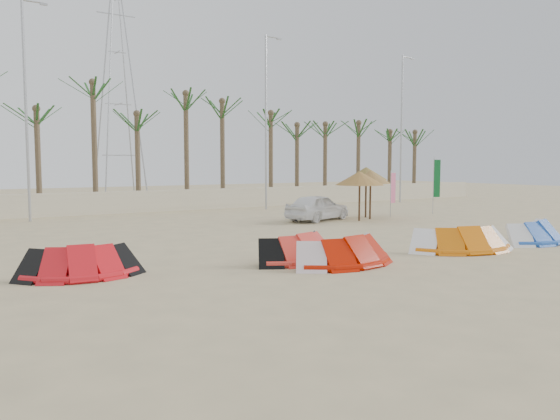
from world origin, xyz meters
TOP-DOWN VIEW (x-y plane):
  - ground at (0.00, 0.00)m, footprint 120.00×120.00m
  - boundary_wall at (0.00, 22.00)m, footprint 60.00×0.30m
  - palm_line at (0.67, 23.50)m, footprint 52.00×4.00m
  - lamp_b at (-5.96, 20.00)m, footprint 1.25×0.14m
  - lamp_c at (8.04, 20.00)m, footprint 1.25×0.14m
  - lamp_d at (20.04, 20.00)m, footprint 1.25×0.14m
  - pylon at (1.00, 28.00)m, footprint 3.00×3.00m
  - kite_red_left at (-7.10, 4.71)m, footprint 3.18×1.84m
  - kite_red_mid at (-1.02, 3.60)m, footprint 3.47×2.18m
  - kite_red_right at (-0.21, 2.46)m, footprint 3.78×1.97m
  - kite_orange at (4.61, 2.22)m, footprint 3.98×2.41m
  - kite_blue at (8.53, 2.07)m, footprint 3.63×2.10m
  - parasol_left at (9.22, 11.51)m, footprint 2.11×2.11m
  - parasol_mid at (8.20, 11.20)m, footprint 2.50×2.50m
  - parasol_right at (9.66, 12.35)m, footprint 2.31×2.31m
  - flag_pink at (11.22, 11.88)m, footprint 0.45×0.09m
  - flag_green at (14.48, 11.76)m, footprint 0.44×0.15m
  - car at (6.50, 12.50)m, footprint 4.28×2.73m

SIDE VIEW (x-z plane):
  - ground at x=0.00m, z-range 0.00..0.00m
  - pylon at x=1.00m, z-range -7.00..7.00m
  - kite_red_left at x=-7.10m, z-range -0.03..0.87m
  - kite_red_mid at x=-1.02m, z-range -0.03..0.87m
  - kite_blue at x=8.53m, z-range -0.03..0.87m
  - kite_red_right at x=-0.21m, z-range -0.03..0.87m
  - kite_orange at x=4.61m, z-range -0.03..0.87m
  - boundary_wall at x=0.00m, z-range 0.00..1.30m
  - car at x=6.50m, z-range 0.00..1.36m
  - flag_pink at x=11.22m, z-range 0.24..2.79m
  - flag_green at x=14.48m, z-range 0.31..3.64m
  - parasol_mid at x=8.20m, z-range 0.91..3.44m
  - parasol_left at x=9.22m, z-range 0.93..3.51m
  - parasol_right at x=9.66m, z-range 1.01..3.75m
  - lamp_b at x=-5.96m, z-range 0.27..11.27m
  - lamp_c at x=8.04m, z-range 0.27..11.27m
  - lamp_d at x=20.04m, z-range 0.27..11.27m
  - palm_line at x=0.67m, z-range 2.59..10.29m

